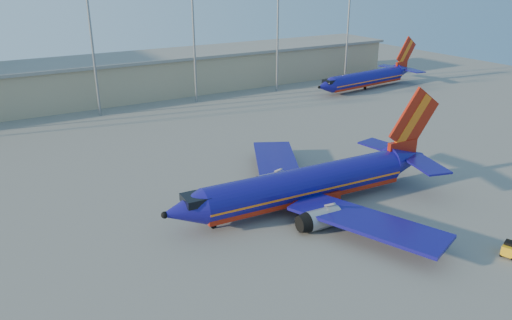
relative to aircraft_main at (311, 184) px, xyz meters
name	(u,v)px	position (x,y,z in m)	size (l,w,h in m)	color
ground	(241,199)	(-6.42, 5.47, -2.67)	(220.00, 220.00, 0.00)	slate
terminal_building	(153,74)	(3.58, 63.47, 1.64)	(122.00, 16.00, 8.50)	gray
light_mast_row	(144,17)	(-1.42, 51.47, 14.88)	(101.60, 1.60, 28.65)	gray
aircraft_main	(311,184)	(0.00, 0.00, 0.00)	(37.00, 35.54, 12.52)	navy
aircraft_second	(368,78)	(47.63, 42.24, -0.16)	(32.30, 12.52, 10.95)	navy
baggage_tug	(510,248)	(9.92, -18.88, -1.92)	(2.29, 1.81, 1.44)	gold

